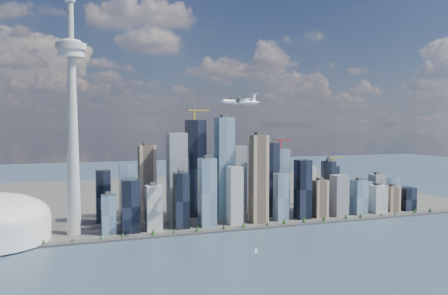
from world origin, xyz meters
name	(u,v)px	position (x,y,z in m)	size (l,w,h in m)	color
ground	(293,269)	(0.00, 0.00, 0.00)	(4000.00, 4000.00, 0.00)	#2D4050
seawall	(233,229)	(0.00, 250.00, 2.00)	(1100.00, 22.00, 4.00)	#383838
land	(180,195)	(0.00, 700.00, 1.50)	(1400.00, 900.00, 3.00)	#4C4C47
shoreline_trees	(233,226)	(0.00, 250.00, 8.78)	(960.53, 7.20, 8.80)	#3F2D1E
skyscraper_cluster	(245,186)	(59.62, 336.82, 75.56)	(736.00, 142.00, 244.43)	black
needle_tower	(72,111)	(-300.00, 310.00, 235.84)	(56.00, 56.00, 550.50)	#AAAAA4
airplane	(240,101)	(-21.63, 160.08, 251.80)	(78.84, 70.03, 19.26)	white
sailboat_west	(256,250)	(-17.62, 96.33, 3.27)	(7.32, 3.66, 10.19)	silver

